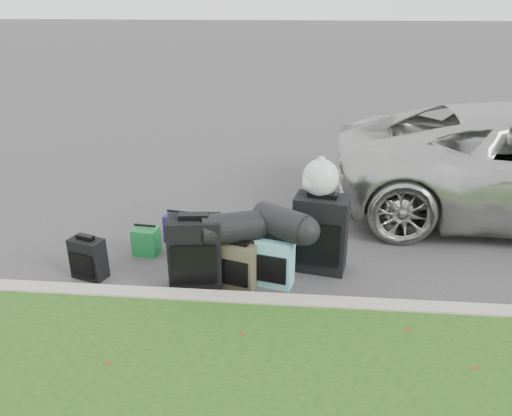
# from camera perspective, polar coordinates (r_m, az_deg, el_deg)

# --- Properties ---
(ground) EXTENTS (120.00, 120.00, 0.00)m
(ground) POSITION_cam_1_polar(r_m,az_deg,el_deg) (5.71, 0.82, -5.91)
(ground) COLOR #383535
(ground) RESTS_ON ground
(curb) EXTENTS (120.00, 0.18, 0.15)m
(curb) POSITION_cam_1_polar(r_m,az_deg,el_deg) (4.82, -0.11, -10.88)
(curb) COLOR #9E937F
(curb) RESTS_ON ground
(suitcase_small_black) EXTENTS (0.40, 0.29, 0.44)m
(suitcase_small_black) POSITION_cam_1_polar(r_m,az_deg,el_deg) (5.56, -18.61, -5.48)
(suitcase_small_black) COLOR black
(suitcase_small_black) RESTS_ON ground
(suitcase_large_black_left) EXTENTS (0.56, 0.38, 0.76)m
(suitcase_large_black_left) POSITION_cam_1_polar(r_m,az_deg,el_deg) (5.09, -6.94, -5.10)
(suitcase_large_black_left) COLOR black
(suitcase_large_black_left) RESTS_ON ground
(suitcase_olive) EXTENTS (0.40, 0.31, 0.48)m
(suitcase_olive) POSITION_cam_1_polar(r_m,az_deg,el_deg) (5.10, -1.94, -6.59)
(suitcase_olive) COLOR #393625
(suitcase_olive) RESTS_ON ground
(suitcase_teal) EXTENTS (0.41, 0.30, 0.53)m
(suitcase_teal) POSITION_cam_1_polar(r_m,az_deg,el_deg) (5.13, 2.18, -6.14)
(suitcase_teal) COLOR #559BA0
(suitcase_teal) RESTS_ON ground
(suitcase_large_black_right) EXTENTS (0.62, 0.44, 0.84)m
(suitcase_large_black_right) POSITION_cam_1_polar(r_m,az_deg,el_deg) (5.39, 7.38, -2.90)
(suitcase_large_black_right) COLOR black
(suitcase_large_black_right) RESTS_ON ground
(tote_green) EXTENTS (0.30, 0.25, 0.32)m
(tote_green) POSITION_cam_1_polar(r_m,az_deg,el_deg) (5.91, -12.43, -3.71)
(tote_green) COLOR #197131
(tote_green) RESTS_ON ground
(tote_navy) EXTENTS (0.35, 0.30, 0.34)m
(tote_navy) POSITION_cam_1_polar(r_m,az_deg,el_deg) (6.15, -8.78, -2.19)
(tote_navy) COLOR navy
(tote_navy) RESTS_ON ground
(duffel_left) EXTENTS (0.65, 0.48, 0.31)m
(duffel_left) POSITION_cam_1_polar(r_m,az_deg,el_deg) (4.97, -2.94, -2.27)
(duffel_left) COLOR black
(duffel_left) RESTS_ON suitcase_olive
(duffel_right) EXTENTS (0.64, 0.58, 0.31)m
(duffel_right) POSITION_cam_1_polar(r_m,az_deg,el_deg) (4.97, 3.00, -1.71)
(duffel_right) COLOR black
(duffel_right) RESTS_ON suitcase_teal
(trash_bag) EXTENTS (0.38, 0.38, 0.38)m
(trash_bag) POSITION_cam_1_polar(r_m,az_deg,el_deg) (5.21, 7.39, 3.44)
(trash_bag) COLOR silver
(trash_bag) RESTS_ON suitcase_large_black_right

